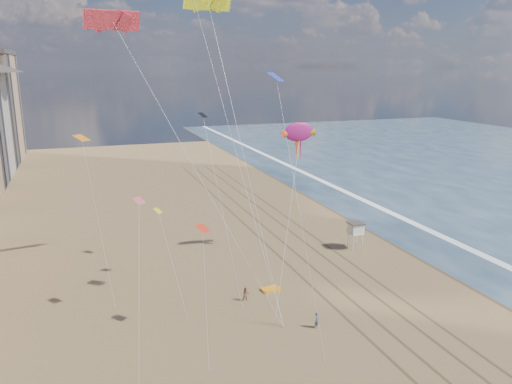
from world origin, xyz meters
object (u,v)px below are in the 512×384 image
grounded_kite (271,289)px  kite_flyer_a (317,320)px  lifeguard_stand (356,228)px  kite_flyer_b (246,294)px  show_kite (299,132)px

grounded_kite → kite_flyer_a: (1.12, -8.74, 0.65)m
lifeguard_stand → kite_flyer_b: lifeguard_stand is taller
show_kite → kite_flyer_a: 24.18m
show_kite → kite_flyer_a: bearing=-108.4°
kite_flyer_b → show_kite: bearing=61.3°
lifeguard_stand → kite_flyer_b: size_ratio=2.44×
kite_flyer_a → kite_flyer_b: kite_flyer_a is taller
show_kite → kite_flyer_b: size_ratio=15.81×
lifeguard_stand → grounded_kite: size_ratio=1.81×
show_kite → kite_flyer_a: show_kite is taller
kite_flyer_a → kite_flyer_b: bearing=82.2°
kite_flyer_b → lifeguard_stand: bearing=42.7°
show_kite → grounded_kite: bearing=-127.0°
grounded_kite → show_kite: 19.38m
grounded_kite → show_kite: bearing=41.2°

